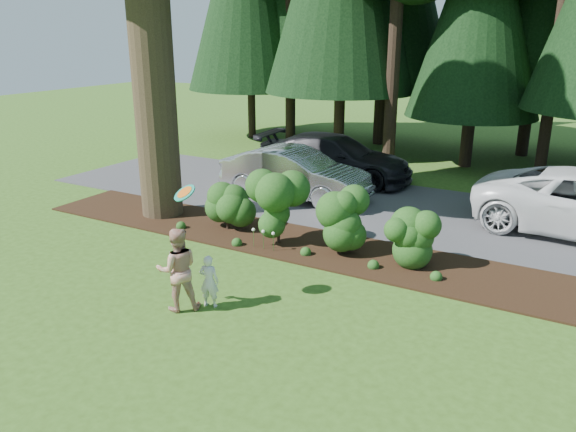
# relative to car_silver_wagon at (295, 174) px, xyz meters

# --- Properties ---
(ground) EXTENTS (80.00, 80.00, 0.00)m
(ground) POSITION_rel_car_silver_wagon_xyz_m (1.89, -6.95, -0.87)
(ground) COLOR #2F4E16
(ground) RESTS_ON ground
(mulch_bed) EXTENTS (16.00, 2.50, 0.05)m
(mulch_bed) POSITION_rel_car_silver_wagon_xyz_m (1.89, -3.70, -0.84)
(mulch_bed) COLOR black
(mulch_bed) RESTS_ON ground
(driveway) EXTENTS (22.00, 6.00, 0.03)m
(driveway) POSITION_rel_car_silver_wagon_xyz_m (1.89, 0.55, -0.85)
(driveway) COLOR #38383A
(driveway) RESTS_ON ground
(shrub_row) EXTENTS (6.53, 1.60, 1.61)m
(shrub_row) POSITION_rel_car_silver_wagon_xyz_m (2.66, -3.82, -0.06)
(shrub_row) COLOR #1C4515
(shrub_row) RESTS_ON ground
(lily_cluster) EXTENTS (0.69, 0.09, 0.57)m
(lily_cluster) POSITION_rel_car_silver_wagon_xyz_m (1.59, -4.55, -0.37)
(lily_cluster) COLOR #1C4515
(lily_cluster) RESTS_ON ground
(car_silver_wagon) EXTENTS (5.12, 1.85, 1.68)m
(car_silver_wagon) POSITION_rel_car_silver_wagon_xyz_m (0.00, 0.00, 0.00)
(car_silver_wagon) COLOR #B3B3B8
(car_silver_wagon) RESTS_ON driveway
(car_dark_suv) EXTENTS (6.03, 2.77, 1.71)m
(car_dark_suv) POSITION_rel_car_silver_wagon_xyz_m (0.12, 2.85, 0.01)
(car_dark_suv) COLOR black
(car_dark_suv) RESTS_ON driveway
(child) EXTENTS (0.47, 0.37, 1.13)m
(child) POSITION_rel_car_silver_wagon_xyz_m (2.28, -7.73, -0.31)
(child) COLOR silver
(child) RESTS_ON ground
(adult) EXTENTS (1.07, 1.06, 1.75)m
(adult) POSITION_rel_car_silver_wagon_xyz_m (1.81, -8.13, 0.00)
(adult) COLOR #A53816
(adult) RESTS_ON ground
(frisbee) EXTENTS (0.52, 0.42, 0.37)m
(frisbee) POSITION_rel_car_silver_wagon_xyz_m (1.84, -7.81, 1.53)
(frisbee) COLOR #178069
(frisbee) RESTS_ON ground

